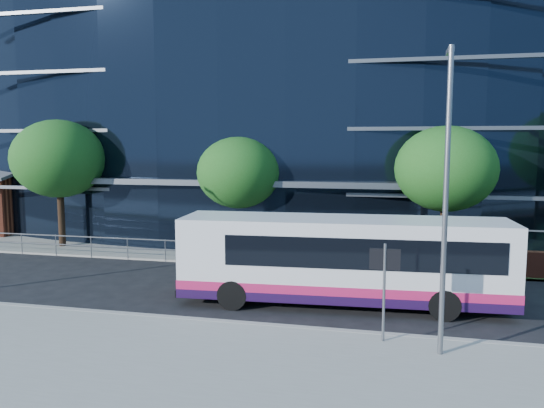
% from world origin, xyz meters
% --- Properties ---
extents(ground, '(200.00, 200.00, 0.00)m').
position_xyz_m(ground, '(0.00, 0.00, 0.00)').
color(ground, black).
rests_on(ground, ground).
extents(pavement_near, '(80.00, 8.00, 0.15)m').
position_xyz_m(pavement_near, '(0.00, -5.00, 0.07)').
color(pavement_near, gray).
rests_on(pavement_near, ground).
extents(kerb, '(80.00, 0.25, 0.16)m').
position_xyz_m(kerb, '(0.00, -1.00, 0.08)').
color(kerb, gray).
rests_on(kerb, ground).
extents(yellow_line_outer, '(80.00, 0.08, 0.01)m').
position_xyz_m(yellow_line_outer, '(0.00, -0.80, 0.01)').
color(yellow_line_outer, gold).
rests_on(yellow_line_outer, ground).
extents(yellow_line_inner, '(80.00, 0.08, 0.01)m').
position_xyz_m(yellow_line_inner, '(0.00, -0.65, 0.01)').
color(yellow_line_inner, gold).
rests_on(yellow_line_inner, ground).
extents(far_forecourt, '(50.00, 8.00, 0.10)m').
position_xyz_m(far_forecourt, '(-6.00, 11.00, 0.05)').
color(far_forecourt, gray).
rests_on(far_forecourt, ground).
extents(glass_office, '(44.00, 23.10, 16.00)m').
position_xyz_m(glass_office, '(-4.00, 20.85, 8.00)').
color(glass_office, black).
rests_on(glass_office, ground).
extents(guard_railings, '(24.00, 0.05, 1.10)m').
position_xyz_m(guard_railings, '(-8.00, 7.00, 0.82)').
color(guard_railings, slate).
rests_on(guard_railings, ground).
extents(street_sign, '(0.85, 0.09, 2.80)m').
position_xyz_m(street_sign, '(4.50, -1.59, 2.15)').
color(street_sign, slate).
rests_on(street_sign, pavement_near).
extents(tree_far_a, '(4.95, 4.95, 6.98)m').
position_xyz_m(tree_far_a, '(-13.00, 9.00, 4.86)').
color(tree_far_a, black).
rests_on(tree_far_a, ground).
extents(tree_far_b, '(4.29, 4.29, 6.05)m').
position_xyz_m(tree_far_b, '(-3.00, 9.50, 4.21)').
color(tree_far_b, black).
rests_on(tree_far_b, ground).
extents(tree_far_c, '(4.62, 4.62, 6.51)m').
position_xyz_m(tree_far_c, '(7.00, 9.00, 4.54)').
color(tree_far_c, black).
rests_on(tree_far_c, ground).
extents(streetlight_east, '(0.15, 0.77, 8.00)m').
position_xyz_m(streetlight_east, '(6.00, -2.17, 4.44)').
color(streetlight_east, slate).
rests_on(streetlight_east, pavement_near).
extents(city_bus, '(11.59, 3.31, 3.10)m').
position_xyz_m(city_bus, '(3.11, 2.00, 1.64)').
color(city_bus, silver).
rests_on(city_bus, ground).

